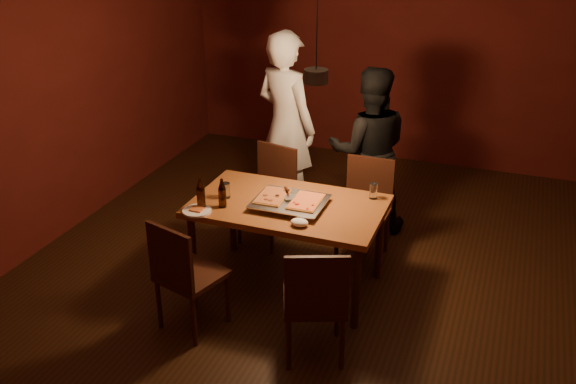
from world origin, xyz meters
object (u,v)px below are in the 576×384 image
(diner_dark, at_px, (369,150))
(pendant_lamp, at_px, (316,75))
(chair_far_left, at_px, (271,185))
(pizza_tray, at_px, (290,203))
(beer_bottle_a, at_px, (201,193))
(beer_bottle_b, at_px, (222,193))
(chair_near_left, at_px, (182,268))
(diner_white, at_px, (286,126))
(chair_far_right, at_px, (366,200))
(dining_table, at_px, (288,212))
(plate_slice, at_px, (197,211))
(chair_near_right, at_px, (316,295))

(diner_dark, height_order, pendant_lamp, pendant_lamp)
(chair_far_left, distance_m, pizza_tray, 0.92)
(beer_bottle_a, distance_m, beer_bottle_b, 0.16)
(chair_near_left, xyz_separation_m, diner_white, (-0.00, 2.10, 0.39))
(diner_white, bearing_deg, pendant_lamp, 142.52)
(pizza_tray, bearing_deg, chair_far_right, 62.20)
(dining_table, bearing_deg, pizza_tray, -51.42)
(dining_table, xyz_separation_m, chair_far_left, (-0.44, 0.72, -0.14))
(plate_slice, bearing_deg, chair_near_right, -22.13)
(chair_far_left, xyz_separation_m, chair_near_left, (-0.05, -1.56, 0.00))
(diner_dark, bearing_deg, chair_near_left, 50.47)
(chair_near_left, xyz_separation_m, beer_bottle_a, (-0.11, 0.53, 0.34))
(beer_bottle_a, relative_size, plate_slice, 1.13)
(diner_dark, bearing_deg, plate_slice, 42.17)
(diner_dark, bearing_deg, chair_near_right, 76.72)
(dining_table, distance_m, plate_slice, 0.72)
(chair_near_left, distance_m, beer_bottle_b, 0.69)
(chair_far_left, relative_size, chair_near_right, 0.92)
(chair_near_left, bearing_deg, beer_bottle_b, 102.94)
(chair_near_left, height_order, plate_slice, chair_near_left)
(dining_table, bearing_deg, chair_near_left, -120.37)
(chair_near_right, xyz_separation_m, beer_bottle_b, (-0.96, 0.60, 0.33))
(chair_far_right, relative_size, pizza_tray, 0.88)
(dining_table, distance_m, chair_far_right, 0.87)
(dining_table, distance_m, pizza_tray, 0.11)
(beer_bottle_b, height_order, plate_slice, beer_bottle_b)
(chair_near_left, bearing_deg, diner_dark, 84.82)
(chair_near_right, relative_size, pendant_lamp, 0.50)
(chair_far_left, distance_m, diner_white, 0.66)
(chair_far_right, height_order, beer_bottle_b, beer_bottle_b)
(pizza_tray, xyz_separation_m, pendant_lamp, (0.14, 0.18, 0.99))
(diner_white, bearing_deg, plate_slice, 108.16)
(diner_dark, bearing_deg, chair_far_right, 85.20)
(chair_far_right, relative_size, beer_bottle_a, 1.92)
(plate_slice, bearing_deg, pizza_tray, 28.55)
(chair_far_right, xyz_separation_m, beer_bottle_a, (-1.06, -1.04, 0.34))
(chair_near_right, distance_m, beer_bottle_a, 1.27)
(chair_near_left, distance_m, pizza_tray, 0.99)
(chair_far_left, height_order, pizza_tray, chair_far_left)
(chair_near_right, bearing_deg, diner_white, 93.99)
(chair_near_left, bearing_deg, diner_white, 106.41)
(chair_far_left, bearing_deg, chair_near_left, 100.23)
(beer_bottle_a, bearing_deg, pizza_tray, 23.52)
(beer_bottle_b, bearing_deg, chair_far_left, 89.00)
(beer_bottle_b, distance_m, pendant_lamp, 1.15)
(chair_far_right, height_order, diner_white, diner_white)
(beer_bottle_a, bearing_deg, chair_near_left, -78.51)
(plate_slice, bearing_deg, chair_near_left, -76.30)
(chair_near_left, height_order, beer_bottle_b, beer_bottle_b)
(chair_far_left, bearing_deg, chair_far_right, -167.74)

